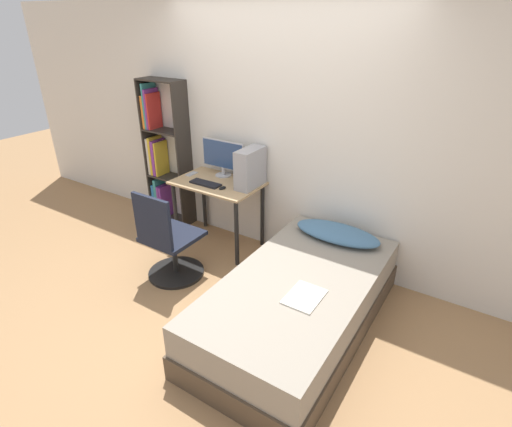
# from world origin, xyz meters

# --- Properties ---
(ground_plane) EXTENTS (14.00, 14.00, 0.00)m
(ground_plane) POSITION_xyz_m (0.00, 0.00, 0.00)
(ground_plane) COLOR #9E754C
(wall_back) EXTENTS (8.00, 0.05, 2.50)m
(wall_back) POSITION_xyz_m (0.00, 1.34, 1.25)
(wall_back) COLOR silver
(wall_back) RESTS_ON ground_plane
(desk) EXTENTS (0.92, 0.59, 0.75)m
(desk) POSITION_xyz_m (-0.54, 1.02, 0.62)
(desk) COLOR tan
(desk) RESTS_ON ground_plane
(bookshelf) EXTENTS (0.55, 0.25, 1.71)m
(bookshelf) POSITION_xyz_m (-1.52, 1.19, 0.78)
(bookshelf) COLOR #2D2823
(bookshelf) RESTS_ON ground_plane
(office_chair) EXTENTS (0.55, 0.55, 0.93)m
(office_chair) POSITION_xyz_m (-0.55, 0.25, 0.35)
(office_chair) COLOR black
(office_chair) RESTS_ON ground_plane
(bed) EXTENTS (1.06, 2.02, 0.47)m
(bed) POSITION_xyz_m (0.81, 0.30, 0.23)
(bed) COLOR #4C3D2D
(bed) RESTS_ON ground_plane
(pillow) EXTENTS (0.80, 0.36, 0.11)m
(pillow) POSITION_xyz_m (0.81, 1.05, 0.53)
(pillow) COLOR teal
(pillow) RESTS_ON bed
(magazine) EXTENTS (0.24, 0.32, 0.01)m
(magazine) POSITION_xyz_m (0.95, 0.11, 0.48)
(magazine) COLOR silver
(magazine) RESTS_ON bed
(monitor) EXTENTS (0.53, 0.18, 0.39)m
(monitor) POSITION_xyz_m (-0.61, 1.21, 0.97)
(monitor) COLOR #B7B7BC
(monitor) RESTS_ON desk
(keyboard) EXTENTS (0.34, 0.12, 0.02)m
(keyboard) POSITION_xyz_m (-0.61, 0.90, 0.76)
(keyboard) COLOR black
(keyboard) RESTS_ON desk
(pc_tower) EXTENTS (0.16, 0.37, 0.40)m
(pc_tower) POSITION_xyz_m (-0.18, 1.11, 0.95)
(pc_tower) COLOR #99999E
(pc_tower) RESTS_ON desk
(mouse) EXTENTS (0.06, 0.09, 0.02)m
(mouse) POSITION_xyz_m (-0.39, 0.90, 0.76)
(mouse) COLOR black
(mouse) RESTS_ON desk
(phone) EXTENTS (0.07, 0.14, 0.01)m
(phone) POSITION_xyz_m (-0.92, 1.05, 0.76)
(phone) COLOR #B7B7BC
(phone) RESTS_ON desk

